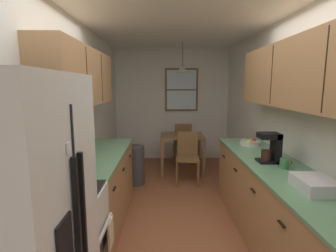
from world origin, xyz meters
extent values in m
plane|color=brown|center=(0.00, 1.00, 0.00)|extent=(12.00, 12.00, 0.00)
cube|color=white|center=(-1.35, 1.00, 1.27)|extent=(0.10, 9.00, 2.55)
cube|color=white|center=(1.35, 1.00, 1.27)|extent=(0.10, 9.00, 2.55)
cube|color=white|center=(0.00, 3.65, 1.27)|extent=(4.40, 0.10, 2.55)
cube|color=white|center=(0.00, 1.00, 2.59)|extent=(4.40, 9.00, 0.08)
cube|color=black|center=(-0.61, -1.37, 1.07)|extent=(0.01, 0.15, 0.22)
cube|color=beige|center=(-0.61, -1.18, 1.29)|extent=(0.01, 0.05, 0.07)
cube|color=white|center=(-0.61, -1.26, 1.46)|extent=(0.01, 0.04, 0.05)
cube|color=white|center=(-0.99, -0.51, 0.45)|extent=(0.62, 0.58, 0.90)
cube|color=silver|center=(-0.65, -0.51, 0.63)|extent=(0.02, 0.47, 0.02)
cube|color=black|center=(-0.99, -0.51, 0.91)|extent=(0.59, 0.55, 0.02)
cube|color=white|center=(-1.27, -0.51, 1.00)|extent=(0.06, 0.58, 0.20)
cylinder|color=#2D2D2D|center=(-1.13, -0.64, 0.93)|extent=(0.15, 0.15, 0.01)
cylinder|color=#2D2D2D|center=(-1.13, -0.38, 0.93)|extent=(0.15, 0.15, 0.01)
cylinder|color=#2D2D2D|center=(-0.85, -0.64, 0.93)|extent=(0.15, 0.15, 0.01)
cylinder|color=#2D2D2D|center=(-0.85, -0.38, 0.93)|extent=(0.15, 0.15, 0.01)
cube|color=black|center=(-1.11, -0.51, 1.64)|extent=(0.38, 0.57, 0.33)
cube|color=black|center=(-0.92, -0.57, 1.64)|extent=(0.01, 0.34, 0.21)
cube|color=#2D2D33|center=(-0.92, -0.31, 1.64)|extent=(0.01, 0.11, 0.21)
cube|color=#A87A4C|center=(-1.00, 0.70, 0.43)|extent=(0.60, 1.82, 0.87)
cube|color=#60936B|center=(-1.00, 0.70, 0.89)|extent=(0.63, 1.84, 0.03)
cube|color=black|center=(-0.69, 0.09, 0.70)|extent=(0.02, 0.10, 0.01)
cube|color=black|center=(-0.69, 0.70, 0.70)|extent=(0.02, 0.10, 0.01)
cube|color=black|center=(-0.69, 1.31, 0.70)|extent=(0.02, 0.10, 0.01)
cube|color=#A87A4C|center=(-1.14, 0.65, 1.82)|extent=(0.32, 1.92, 0.65)
cube|color=#2D2319|center=(-0.98, 0.33, 1.82)|extent=(0.01, 0.01, 0.59)
cube|color=#2D2319|center=(-0.98, 0.97, 1.82)|extent=(0.01, 0.01, 0.59)
cube|color=#A87A4C|center=(1.00, 0.03, 0.43)|extent=(0.60, 3.12, 0.87)
cube|color=#60936B|center=(1.00, 0.03, 0.89)|extent=(0.63, 3.14, 0.03)
cube|color=black|center=(0.69, -0.59, 0.70)|extent=(0.02, 0.10, 0.01)
cube|color=black|center=(0.69, 0.03, 0.70)|extent=(0.02, 0.10, 0.01)
cube|color=black|center=(0.69, 0.65, 0.70)|extent=(0.02, 0.10, 0.01)
cube|color=black|center=(0.69, 1.28, 0.70)|extent=(0.02, 0.10, 0.01)
cube|color=#A87A4C|center=(1.14, -0.02, 1.84)|extent=(0.32, 2.82, 0.67)
cube|color=#2D2319|center=(0.98, -0.48, 1.84)|extent=(0.01, 0.01, 0.62)
cube|color=#2D2319|center=(0.98, 0.45, 1.84)|extent=(0.01, 0.01, 0.62)
cube|color=brown|center=(0.17, 2.65, 0.73)|extent=(0.85, 0.72, 0.03)
cube|color=brown|center=(-0.22, 2.32, 0.36)|extent=(0.06, 0.06, 0.72)
cube|color=brown|center=(0.57, 2.32, 0.36)|extent=(0.06, 0.06, 0.72)
cube|color=brown|center=(-0.22, 2.99, 0.36)|extent=(0.06, 0.06, 0.72)
cube|color=brown|center=(0.57, 2.99, 0.36)|extent=(0.06, 0.06, 0.72)
cube|color=brown|center=(0.23, 2.01, 0.45)|extent=(0.43, 0.43, 0.04)
cube|color=brown|center=(0.24, 2.19, 0.68)|extent=(0.37, 0.06, 0.45)
cylinder|color=brown|center=(0.39, 1.82, 0.22)|extent=(0.04, 0.04, 0.43)
cylinder|color=brown|center=(0.03, 1.84, 0.22)|extent=(0.04, 0.04, 0.43)
cylinder|color=brown|center=(0.42, 2.18, 0.22)|extent=(0.04, 0.04, 0.43)
cylinder|color=brown|center=(0.06, 2.21, 0.22)|extent=(0.04, 0.04, 0.43)
cube|color=brown|center=(0.23, 3.30, 0.45)|extent=(0.41, 0.41, 0.04)
cube|color=brown|center=(0.23, 3.11, 0.68)|extent=(0.37, 0.04, 0.45)
cylinder|color=brown|center=(0.05, 3.48, 0.22)|extent=(0.04, 0.04, 0.43)
cylinder|color=brown|center=(0.41, 3.48, 0.22)|extent=(0.04, 0.04, 0.43)
cylinder|color=brown|center=(0.05, 3.11, 0.22)|extent=(0.04, 0.04, 0.43)
cylinder|color=brown|center=(0.42, 3.12, 0.22)|extent=(0.04, 0.04, 0.43)
cylinder|color=black|center=(0.17, 2.65, 2.31)|extent=(0.01, 0.01, 0.47)
cone|color=beige|center=(0.17, 2.65, 2.03)|extent=(0.29, 0.29, 0.10)
sphere|color=white|center=(0.17, 2.65, 2.05)|extent=(0.06, 0.06, 0.06)
cube|color=brown|center=(0.22, 3.58, 1.63)|extent=(0.75, 0.04, 0.97)
cube|color=silver|center=(0.22, 3.56, 1.63)|extent=(0.67, 0.01, 0.89)
cube|color=brown|center=(0.22, 3.56, 1.63)|extent=(0.67, 0.02, 0.03)
cylinder|color=#3F3F42|center=(-0.70, 1.99, 0.34)|extent=(0.33, 0.33, 0.68)
cylinder|color=red|center=(-1.00, -0.06, 0.98)|extent=(0.13, 0.13, 0.15)
cylinder|color=white|center=(-1.00, -0.06, 1.06)|extent=(0.13, 0.13, 0.02)
cube|color=beige|center=(-0.64, -0.36, 0.50)|extent=(0.02, 0.16, 0.24)
cube|color=black|center=(0.94, 0.32, 0.91)|extent=(0.22, 0.18, 0.02)
cube|color=black|center=(1.02, 0.32, 1.06)|extent=(0.06, 0.18, 0.32)
cube|color=black|center=(0.94, 0.32, 1.19)|extent=(0.22, 0.18, 0.06)
cylinder|color=#331E14|center=(0.92, 0.32, 0.98)|extent=(0.11, 0.11, 0.11)
cylinder|color=#3F7F4C|center=(1.02, 0.11, 0.95)|extent=(0.09, 0.09, 0.10)
torus|color=#3F7F4C|center=(1.08, 0.11, 0.96)|extent=(0.05, 0.01, 0.05)
cylinder|color=silver|center=(1.02, 1.14, 0.93)|extent=(0.27, 0.27, 0.06)
cylinder|color=black|center=(1.02, 1.14, 0.95)|extent=(0.22, 0.22, 0.03)
sphere|color=red|center=(1.08, 1.15, 0.96)|extent=(0.06, 0.06, 0.06)
sphere|color=green|center=(0.99, 1.19, 0.96)|extent=(0.06, 0.06, 0.06)
sphere|color=yellow|center=(0.99, 1.08, 0.96)|extent=(0.06, 0.06, 0.06)
cube|color=silver|center=(1.01, -0.44, 0.95)|extent=(0.28, 0.34, 0.10)
cylinder|color=silver|center=(0.29, 2.59, 0.78)|extent=(0.20, 0.20, 0.06)
camera|label=1|loc=(-0.19, -2.35, 1.73)|focal=27.37mm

